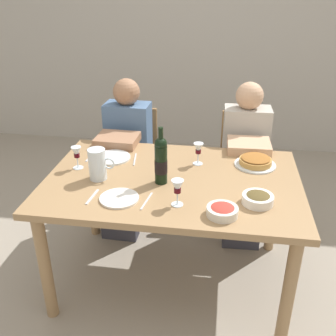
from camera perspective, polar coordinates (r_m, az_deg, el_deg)
The scene contains 21 objects.
ground_plane at distance 2.77m, azimuth 0.60°, elevation -15.54°, with size 8.00×8.00×0.00m, color gray.
back_wall at distance 4.44m, azimuth 5.19°, elevation 20.54°, with size 8.00×0.10×2.80m, color #B2ADA3.
dining_table at distance 2.37m, azimuth 0.68°, elevation -3.47°, with size 1.50×1.00×0.76m.
wine_bottle at distance 2.22m, azimuth -1.03°, elevation 1.12°, with size 0.07×0.07×0.34m.
water_pitcher at distance 2.32m, azimuth -10.16°, elevation 0.30°, with size 0.16×0.10×0.19m.
baked_tart at distance 2.53m, azimuth 12.56°, elevation 0.95°, with size 0.26×0.26×0.06m.
salad_bowl at distance 1.99m, azimuth 7.89°, elevation -6.13°, with size 0.16×0.16×0.06m.
olive_bowl at distance 2.12m, azimuth 12.89°, elevation -4.32°, with size 0.17×0.17×0.06m.
wine_glass_left_diner at distance 2.47m, azimuth 4.42°, elevation 2.66°, with size 0.06×0.06×0.14m.
wine_glass_right_diner at distance 2.02m, azimuth 1.39°, elevation -2.91°, with size 0.07×0.07×0.15m.
wine_glass_centre at distance 2.47m, azimuth -13.11°, elevation 2.06°, with size 0.06×0.06×0.14m.
dinner_plate_left_setting at distance 2.60m, azimuth -8.04°, elevation 1.53°, with size 0.23×0.23×0.01m, color silver.
dinner_plate_right_setting at distance 2.13m, azimuth -7.09°, elevation -4.38°, with size 0.21×0.21×0.01m, color white.
fork_left_setting at distance 2.65m, azimuth -11.16°, elevation 1.65°, with size 0.16×0.01×0.01m, color silver.
knife_left_setting at distance 2.57m, azimuth -4.82°, elevation 1.26°, with size 0.18×0.01×0.01m, color silver.
knife_right_setting at distance 2.10m, azimuth -3.12°, elevation -4.80°, with size 0.18×0.01×0.01m, color silver.
spoon_right_setting at distance 2.18m, azimuth -10.91°, elevation -4.12°, with size 0.16×0.01×0.01m, color silver.
chair_left at distance 3.28m, azimuth -5.03°, elevation 1.97°, with size 0.41×0.41×0.87m.
diner_left at distance 3.03m, azimuth -6.25°, elevation 2.20°, with size 0.35×0.51×1.16m.
chair_right at distance 3.23m, azimuth 10.73°, elevation 1.19°, with size 0.41×0.41×0.87m.
diner_right at distance 2.97m, azimuth 11.13°, elevation 1.34°, with size 0.35×0.51×1.16m.
Camera 1 is at (0.27, -2.04, 1.85)m, focal length 42.01 mm.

